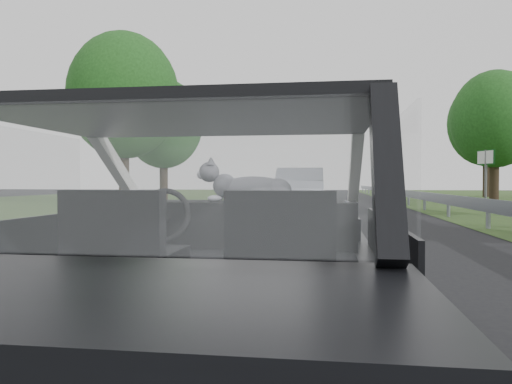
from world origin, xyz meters
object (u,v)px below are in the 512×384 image
(subject_car, at_px, (214,256))
(highway_sign, at_px, (486,181))
(other_car, at_px, (300,189))
(cat, at_px, (253,187))

(subject_car, height_order, highway_sign, highway_sign)
(other_car, relative_size, highway_sign, 2.16)
(subject_car, relative_size, other_car, 0.78)
(subject_car, distance_m, highway_sign, 18.90)
(highway_sign, bearing_deg, other_car, 165.48)
(cat, xyz_separation_m, other_car, (-0.61, 16.09, -0.25))
(cat, bearing_deg, subject_car, -108.52)
(subject_car, bearing_deg, other_car, 91.64)
(other_car, distance_m, highway_sign, 7.19)
(subject_car, xyz_separation_m, other_car, (-0.48, 16.67, 0.12))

